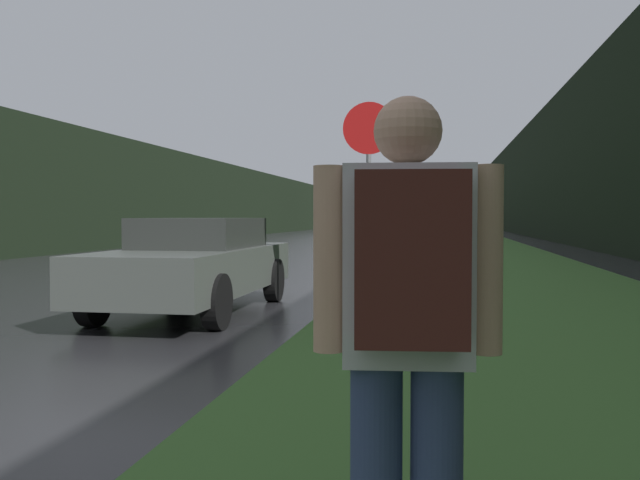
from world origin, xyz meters
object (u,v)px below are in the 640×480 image
Objects in this scene: stop_sign at (369,182)px; hitchhiker_with_backpack at (407,330)px; delivery_truck at (360,214)px; car_passing_near at (196,263)px.

stop_sign is 7.52m from hitchhiker_with_backpack.
hitchhiker_with_backpack is 0.24× the size of delivery_truck.
delivery_truck is (-3.78, 52.68, 0.99)m from car_passing_near.
car_passing_near is (-3.49, 7.35, -0.31)m from hitchhiker_with_backpack.
stop_sign is 2.84m from car_passing_near.
delivery_truck is at bearing 91.11° from hitchhiker_with_backpack.
hitchhiker_with_backpack is 60.47m from delivery_truck.
hitchhiker_with_backpack is at bearing -82.99° from stop_sign.
stop_sign reaches higher than car_passing_near.
stop_sign is 53.00m from delivery_truck.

